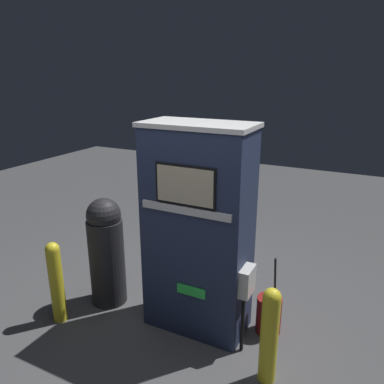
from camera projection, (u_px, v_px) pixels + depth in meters
name	position (u px, v px, depth m)	size (l,w,h in m)	color
ground_plane	(186.00, 337.00, 3.48)	(14.00, 14.00, 0.00)	#4C4C4F
gas_pump	(198.00, 231.00, 3.38)	(1.04, 0.52, 1.96)	#232D4C
safety_bollard	(269.00, 333.00, 2.88)	(0.14, 0.14, 0.83)	yellow
trash_bin	(106.00, 250.00, 3.87)	(0.37, 0.37, 1.16)	#232326
safety_bollard_far	(56.00, 280.00, 3.60)	(0.13, 0.13, 0.84)	yellow
squeegee_bucket	(269.00, 314.00, 3.51)	(0.23, 0.23, 0.80)	maroon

